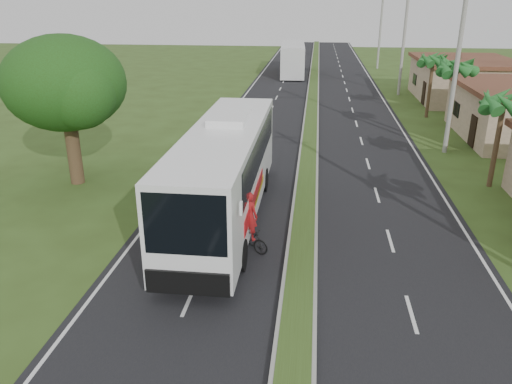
# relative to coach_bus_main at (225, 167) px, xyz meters

# --- Properties ---
(ground) EXTENTS (180.00, 180.00, 0.00)m
(ground) POSITION_rel_coach_bus_main_xyz_m (3.41, -6.41, -2.41)
(ground) COLOR #34491B
(ground) RESTS_ON ground
(road_asphalt) EXTENTS (14.00, 160.00, 0.02)m
(road_asphalt) POSITION_rel_coach_bus_main_xyz_m (3.41, 13.59, -2.40)
(road_asphalt) COLOR black
(road_asphalt) RESTS_ON ground
(median_strip) EXTENTS (1.20, 160.00, 0.18)m
(median_strip) POSITION_rel_coach_bus_main_xyz_m (3.41, 13.59, -2.31)
(median_strip) COLOR gray
(median_strip) RESTS_ON ground
(lane_edge_left) EXTENTS (0.12, 160.00, 0.01)m
(lane_edge_left) POSITION_rel_coach_bus_main_xyz_m (-3.29, 13.59, -2.41)
(lane_edge_left) COLOR silver
(lane_edge_left) RESTS_ON ground
(lane_edge_right) EXTENTS (0.12, 160.00, 0.01)m
(lane_edge_right) POSITION_rel_coach_bus_main_xyz_m (10.11, 13.59, -2.41)
(lane_edge_right) COLOR silver
(lane_edge_right) RESTS_ON ground
(shop_far) EXTENTS (8.60, 11.60, 3.82)m
(shop_far) POSITION_rel_coach_bus_main_xyz_m (17.41, 29.59, -0.48)
(shop_far) COLOR tan
(shop_far) RESTS_ON ground
(palm_verge_b) EXTENTS (2.40, 2.40, 5.05)m
(palm_verge_b) POSITION_rel_coach_bus_main_xyz_m (12.81, 5.59, 1.95)
(palm_verge_b) COLOR #473321
(palm_verge_b) RESTS_ON ground
(palm_verge_c) EXTENTS (2.40, 2.40, 5.85)m
(palm_verge_c) POSITION_rel_coach_bus_main_xyz_m (12.21, 12.59, 2.71)
(palm_verge_c) COLOR #473321
(palm_verge_c) RESTS_ON ground
(palm_verge_d) EXTENTS (2.40, 2.40, 5.25)m
(palm_verge_d) POSITION_rel_coach_bus_main_xyz_m (12.71, 21.59, 2.14)
(palm_verge_d) COLOR #473321
(palm_verge_d) RESTS_ON ground
(shade_tree) EXTENTS (6.30, 6.00, 7.54)m
(shade_tree) POSITION_rel_coach_bus_main_xyz_m (-8.70, 3.61, 2.62)
(shade_tree) COLOR #473321
(shade_tree) RESTS_ON ground
(utility_pole_b) EXTENTS (3.20, 0.28, 12.00)m
(utility_pole_b) POSITION_rel_coach_bus_main_xyz_m (11.88, 11.59, 3.85)
(utility_pole_b) COLOR gray
(utility_pole_b) RESTS_ON ground
(utility_pole_c) EXTENTS (1.60, 0.28, 11.00)m
(utility_pole_c) POSITION_rel_coach_bus_main_xyz_m (11.91, 31.59, 3.26)
(utility_pole_c) COLOR gray
(utility_pole_c) RESTS_ON ground
(utility_pole_d) EXTENTS (1.60, 0.28, 10.50)m
(utility_pole_d) POSITION_rel_coach_bus_main_xyz_m (11.91, 51.59, 3.01)
(utility_pole_d) COLOR gray
(utility_pole_d) RESTS_ON ground
(coach_bus_main) EXTENTS (2.92, 13.56, 4.38)m
(coach_bus_main) POSITION_rel_coach_bus_main_xyz_m (0.00, 0.00, 0.00)
(coach_bus_main) COLOR white
(coach_bus_main) RESTS_ON ground
(coach_bus_far) EXTENTS (3.34, 12.91, 3.73)m
(coach_bus_far) POSITION_rel_coach_bus_main_xyz_m (0.62, 44.95, -0.29)
(coach_bus_far) COLOR silver
(coach_bus_far) RESTS_ON ground
(motorcyclist) EXTENTS (1.68, 1.10, 2.48)m
(motorcyclist) POSITION_rel_coach_bus_main_xyz_m (1.41, -2.98, -1.45)
(motorcyclist) COLOR black
(motorcyclist) RESTS_ON ground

